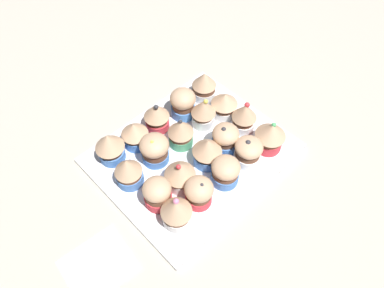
{
  "coord_description": "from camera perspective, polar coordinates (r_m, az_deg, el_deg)",
  "views": [
    {
      "loc": [
        31.37,
        32.48,
        66.4
      ],
      "look_at": [
        0.0,
        0.0,
        4.2
      ],
      "focal_mm": 33.91,
      "sensor_mm": 36.0,
      "label": 1
    }
  ],
  "objects": [
    {
      "name": "napkin",
      "position": [
        0.71,
        -14.55,
        -17.92
      ],
      "size": [
        12.9,
        11.66,
        0.6
      ],
      "primitive_type": "cube",
      "rotation": [
        0.0,
        0.0,
        -0.11
      ],
      "color": "white",
      "rests_on": "ground_plane"
    },
    {
      "name": "cupcake_17",
      "position": [
        0.73,
        5.27,
        -4.29
      ],
      "size": [
        5.88,
        5.88,
        6.47
      ],
      "color": "#477AC6",
      "rests_on": "baking_tray"
    },
    {
      "name": "cupcake_19",
      "position": [
        0.68,
        -2.48,
        -10.48
      ],
      "size": [
        5.98,
        5.98,
        7.87
      ],
      "color": "white",
      "rests_on": "baking_tray"
    },
    {
      "name": "cupcake_12",
      "position": [
        0.75,
        2.41,
        -1.11
      ],
      "size": [
        6.23,
        6.23,
        7.32
      ],
      "color": "#477AC6",
      "rests_on": "baking_tray"
    },
    {
      "name": "cupcake_8",
      "position": [
        0.76,
        -5.89,
        -0.82
      ],
      "size": [
        6.23,
        6.23,
        7.22
      ],
      "color": "#477AC6",
      "rests_on": "baking_tray"
    },
    {
      "name": "cupcake_3",
      "position": [
        0.79,
        -8.97,
        1.55
      ],
      "size": [
        5.86,
        5.86,
        6.6
      ],
      "color": "#477AC6",
      "rests_on": "baking_tray"
    },
    {
      "name": "cupcake_0",
      "position": [
        0.87,
        1.92,
        9.24
      ],
      "size": [
        5.79,
        5.79,
        7.45
      ],
      "color": "white",
      "rests_on": "baking_tray"
    },
    {
      "name": "cupcake_13",
      "position": [
        0.72,
        -1.9,
        -4.72
      ],
      "size": [
        6.35,
        6.35,
        7.65
      ],
      "color": "white",
      "rests_on": "baking_tray"
    },
    {
      "name": "cupcake_2",
      "position": [
        0.81,
        -5.59,
        4.45
      ],
      "size": [
        5.75,
        5.75,
        7.72
      ],
      "color": "#D1333D",
      "rests_on": "baking_tray"
    },
    {
      "name": "cupcake_15",
      "position": [
        0.79,
        12.18,
        1.23
      ],
      "size": [
        6.59,
        6.59,
        7.51
      ],
      "color": "#D1333D",
      "rests_on": "baking_tray"
    },
    {
      "name": "baking_tray",
      "position": [
        0.8,
        0.0,
        -1.52
      ],
      "size": [
        39.36,
        32.67,
        1.2
      ],
      "color": "silver",
      "rests_on": "ground_plane"
    },
    {
      "name": "cupcake_6",
      "position": [
        0.81,
        1.81,
        5.02
      ],
      "size": [
        5.56,
        5.56,
        7.89
      ],
      "color": "white",
      "rests_on": "baking_tray"
    },
    {
      "name": "cupcake_10",
      "position": [
        0.81,
        8.22,
        4.3
      ],
      "size": [
        5.53,
        5.53,
        7.94
      ],
      "color": "white",
      "rests_on": "baking_tray"
    },
    {
      "name": "cupcake_16",
      "position": [
        0.76,
        8.81,
        -1.15
      ],
      "size": [
        5.91,
        5.91,
        6.68
      ],
      "color": "white",
      "rests_on": "baking_tray"
    },
    {
      "name": "ground_plane",
      "position": [
        0.82,
        0.0,
        -2.35
      ],
      "size": [
        180.0,
        180.0,
        3.0
      ],
      "primitive_type": "cube",
      "color": "#B2A899"
    },
    {
      "name": "cupcake_14",
      "position": [
        0.7,
        -5.46,
        -7.68
      ],
      "size": [
        5.63,
        5.63,
        6.86
      ],
      "color": "#D1333D",
      "rests_on": "baking_tray"
    },
    {
      "name": "cupcake_18",
      "position": [
        0.7,
        1.08,
        -7.57
      ],
      "size": [
        5.74,
        5.74,
        6.9
      ],
      "color": "#D1333D",
      "rests_on": "baking_tray"
    },
    {
      "name": "cupcake_11",
      "position": [
        0.78,
        5.24,
        0.93
      ],
      "size": [
        5.77,
        5.77,
        7.06
      ],
      "color": "#477AC6",
      "rests_on": "baking_tray"
    },
    {
      "name": "cupcake_9",
      "position": [
        0.73,
        -9.98,
        -4.21
      ],
      "size": [
        5.63,
        5.63,
        7.4
      ],
      "color": "#477AC6",
      "rests_on": "baking_tray"
    },
    {
      "name": "cupcake_1",
      "position": [
        0.83,
        -1.43,
        6.45
      ],
      "size": [
        5.91,
        5.91,
        7.39
      ],
      "color": "#477AC6",
      "rests_on": "baking_tray"
    },
    {
      "name": "cupcake_5",
      "position": [
        0.84,
        5.1,
        6.26
      ],
      "size": [
        6.13,
        6.13,
        6.62
      ],
      "color": "white",
      "rests_on": "baking_tray"
    },
    {
      "name": "cupcake_7",
      "position": [
        0.78,
        -1.91,
        1.8
      ],
      "size": [
        5.65,
        5.65,
        7.84
      ],
      "color": "#4C9E6B",
      "rests_on": "baking_tray"
    },
    {
      "name": "cupcake_4",
      "position": [
        0.77,
        -12.79,
        -0.39
      ],
      "size": [
        6.15,
        6.15,
        7.7
      ],
      "color": "#477AC6",
      "rests_on": "baking_tray"
    }
  ]
}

